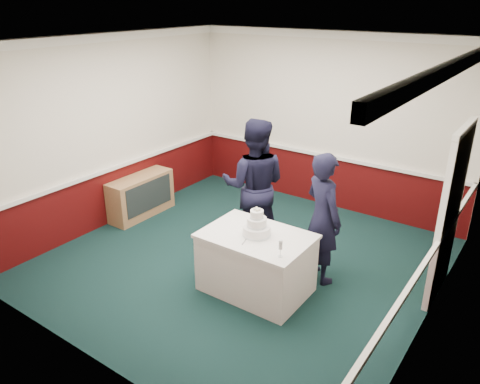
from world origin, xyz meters
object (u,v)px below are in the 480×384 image
Objects in this scene: person_man at (254,185)px; wedding_cake at (257,227)px; cake_knife at (245,240)px; cake_table at (256,262)px; person_woman at (323,218)px; champagne_flute at (280,246)px; sideboard at (141,196)px.

wedding_cake is at bearing 98.10° from person_man.
person_man reaches higher than cake_knife.
person_man reaches higher than cake_table.
person_woman is (0.52, 0.74, 0.47)m from cake_table.
person_man reaches higher than champagne_flute.
cake_table is at bearing 98.10° from person_man.
cake_knife reaches higher than sideboard.
person_man reaches higher than wedding_cake.
wedding_cake is 1.78× the size of champagne_flute.
cake_table is 0.50m from wedding_cake.
cake_table is at bearing -14.79° from sideboard.
cake_table is 1.02m from person_woman.
wedding_cake reaches higher than champagne_flute.
person_man is at bearing 125.12° from wedding_cake.
cake_table is 3.63× the size of wedding_cake.
person_man is 1.12× the size of person_woman.
cake_knife is at bearing 171.42° from champagne_flute.
person_man is (-0.66, 0.95, 0.08)m from wedding_cake.
person_woman is at bearing 54.53° from cake_table.
cake_table is at bearing -90.00° from wedding_cake.
wedding_cake is 1.65× the size of cake_knife.
wedding_cake is 1.16m from person_man.
champagne_flute is at bearing 117.50° from person_woman.
person_man reaches higher than sideboard.
wedding_cake is 0.23m from cake_knife.
person_woman is (0.52, 0.74, -0.03)m from wedding_cake.
person_woman is (0.02, 1.02, -0.05)m from champagne_flute.
person_woman reaches higher than champagne_flute.
person_man is (-0.66, 0.95, 0.58)m from cake_table.
champagne_flute is (3.34, -1.03, 0.58)m from sideboard.
person_man reaches higher than person_woman.
cake_knife is at bearing -98.53° from cake_table.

